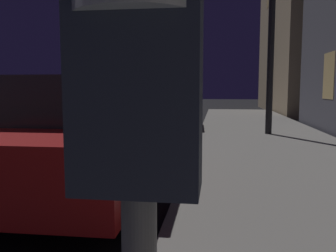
% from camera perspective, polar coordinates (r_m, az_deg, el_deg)
% --- Properties ---
extents(parking_meter, '(0.19, 0.19, 1.31)m').
position_cam_1_polar(parking_meter, '(0.55, -4.79, -9.91)').
color(parking_meter, '#59595B').
rests_on(parking_meter, sidewalk).
extents(car_red, '(2.03, 4.06, 1.43)m').
position_cam_1_polar(car_red, '(4.64, -12.22, -1.18)').
color(car_red, maroon).
rests_on(car_red, ground).
extents(car_black, '(2.15, 4.17, 1.43)m').
position_cam_1_polar(car_black, '(11.03, -0.40, 3.09)').
color(car_black, black).
rests_on(car_black, ground).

